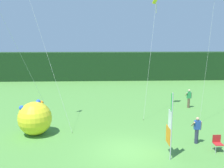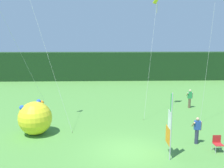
{
  "view_description": "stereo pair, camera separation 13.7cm",
  "coord_description": "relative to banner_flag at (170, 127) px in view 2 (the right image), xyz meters",
  "views": [
    {
      "loc": [
        -1.43,
        -13.57,
        6.37
      ],
      "look_at": [
        -0.76,
        2.11,
        3.47
      ],
      "focal_mm": 41.16,
      "sensor_mm": 36.0,
      "label": 1
    },
    {
      "loc": [
        -1.29,
        -13.57,
        6.37
      ],
      "look_at": [
        -0.76,
        2.11,
        3.47
      ],
      "focal_mm": 41.16,
      "sensor_mm": 36.0,
      "label": 2
    }
  ],
  "objects": [
    {
      "name": "inflatable_balloon",
      "position": [
        -7.97,
        3.6,
        -0.62
      ],
      "size": [
        2.2,
        2.2,
        2.28
      ],
      "color": "yellow",
      "rests_on": "ground"
    },
    {
      "name": "folding_chair",
      "position": [
        2.95,
        0.66,
        -1.21
      ],
      "size": [
        0.51,
        0.51,
        0.89
      ],
      "color": "#BCBCC1",
      "rests_on": "ground"
    },
    {
      "name": "kite_yellow_diamond_0",
      "position": [
        0.92,
        8.92,
        7.19
      ],
      "size": [
        1.75,
        3.27,
        9.87
      ],
      "color": "brown",
      "rests_on": "ground"
    },
    {
      "name": "ground_plane",
      "position": [
        -2.17,
        0.84,
        -1.73
      ],
      "size": [
        120.0,
        120.0,
        0.0
      ],
      "primitive_type": "plane",
      "color": "#518E3D"
    },
    {
      "name": "person_near_banner",
      "position": [
        2.14,
        1.72,
        -0.85
      ],
      "size": [
        0.55,
        0.48,
        1.65
      ],
      "color": "#2D334C",
      "rests_on": "ground"
    },
    {
      "name": "banner_flag",
      "position": [
        0.0,
        0.0,
        0.0
      ],
      "size": [
        0.06,
        1.03,
        3.6
      ],
      "color": "#B7B7BC",
      "rests_on": "ground"
    },
    {
      "name": "person_mid_field",
      "position": [
        4.33,
        9.58,
        -0.82
      ],
      "size": [
        0.55,
        0.48,
        1.7
      ],
      "color": "brown",
      "rests_on": "ground"
    },
    {
      "name": "distant_treeline",
      "position": [
        -2.17,
        25.31,
        0.33
      ],
      "size": [
        80.0,
        2.4,
        4.12
      ],
      "primitive_type": "cube",
      "color": "#193819",
      "rests_on": "ground"
    }
  ]
}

